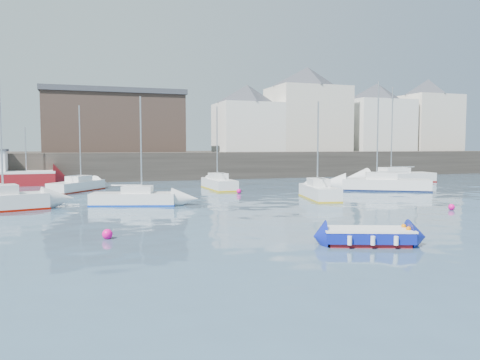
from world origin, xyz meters
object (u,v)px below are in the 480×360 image
object	(u,v)px
blue_dinghy	(368,236)
buoy_far	(239,193)
fishing_boat	(5,174)
sailboat_f	(219,183)
buoy_near	(108,239)
buoy_mid	(451,210)
sailboat_c	(319,192)
sailboat_d	(385,184)
sailboat_b	(134,198)
sailboat_h	(77,186)
sailboat_g	(397,177)

from	to	relation	value
blue_dinghy	buoy_far	xyz separation A→B (m)	(1.50, 19.81, -0.35)
blue_dinghy	fishing_boat	xyz separation A→B (m)	(-17.08, 33.50, 0.72)
sailboat_f	buoy_near	distance (m)	21.81
buoy_mid	buoy_far	distance (m)	15.73
sailboat_c	buoy_mid	size ratio (longest dim) A/B	18.72
buoy_mid	buoy_near	bearing A→B (deg)	-172.96
buoy_near	buoy_far	size ratio (longest dim) A/B	1.13
sailboat_d	buoy_far	size ratio (longest dim) A/B	24.41
sailboat_c	sailboat_f	world-z (taller)	sailboat_f
sailboat_b	sailboat_h	size ratio (longest dim) A/B	0.96
sailboat_c	sailboat_g	xyz separation A→B (m)	(14.90, 11.04, 0.03)
sailboat_c	buoy_near	bearing A→B (deg)	-146.46
sailboat_h	buoy_far	bearing A→B (deg)	-25.87
fishing_boat	buoy_mid	size ratio (longest dim) A/B	22.92
sailboat_f	buoy_far	distance (m)	3.86
sailboat_c	sailboat_f	size ratio (longest dim) A/B	0.96
sailboat_g	sailboat_h	xyz separation A→B (m)	(-31.11, 0.44, -0.09)
sailboat_b	sailboat_g	distance (m)	29.49
sailboat_c	buoy_far	bearing A→B (deg)	126.06
sailboat_d	sailboat_h	bearing A→B (deg)	162.65
sailboat_f	fishing_boat	bearing A→B (deg)	151.24
sailboat_h	buoy_mid	distance (m)	28.19
sailboat_b	buoy_far	world-z (taller)	sailboat_b
sailboat_c	buoy_far	xyz separation A→B (m)	(-4.08, 5.61, -0.52)
sailboat_h	buoy_far	distance (m)	13.48
sailboat_d	buoy_near	xyz separation A→B (m)	(-23.10, -13.71, -0.55)
sailboat_b	sailboat_d	distance (m)	21.18
buoy_near	sailboat_f	bearing A→B (deg)	62.01
sailboat_h	buoy_near	xyz separation A→B (m)	(1.34, -21.34, -0.46)
sailboat_b	buoy_mid	xyz separation A→B (m)	(17.41, -8.15, -0.44)
sailboat_d	buoy_near	size ratio (longest dim) A/B	21.55
sailboat_b	sailboat_f	xyz separation A→B (m)	(8.09, 8.69, 0.06)
sailboat_d	sailboat_f	world-z (taller)	sailboat_d
sailboat_c	sailboat_d	distance (m)	9.09
blue_dinghy	sailboat_d	distance (m)	22.73
sailboat_h	blue_dinghy	bearing A→B (deg)	-67.54
sailboat_b	buoy_far	distance (m)	9.94
blue_dinghy	sailboat_d	size ratio (longest dim) A/B	0.40
buoy_near	buoy_mid	xyz separation A→B (m)	(19.56, 2.41, 0.00)
sailboat_d	buoy_mid	world-z (taller)	sailboat_d
sailboat_g	sailboat_d	bearing A→B (deg)	-132.87
sailboat_h	buoy_near	distance (m)	21.39
fishing_boat	buoy_far	size ratio (longest dim) A/B	22.58
sailboat_d	fishing_boat	bearing A→B (deg)	153.44
fishing_boat	buoy_near	distance (m)	30.20
sailboat_f	sailboat_c	bearing A→B (deg)	-63.77
sailboat_g	buoy_mid	size ratio (longest dim) A/B	26.51
blue_dinghy	sailboat_b	xyz separation A→B (m)	(-7.14, 14.91, 0.09)
fishing_boat	sailboat_g	bearing A→B (deg)	-12.39
sailboat_c	buoy_near	world-z (taller)	sailboat_c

